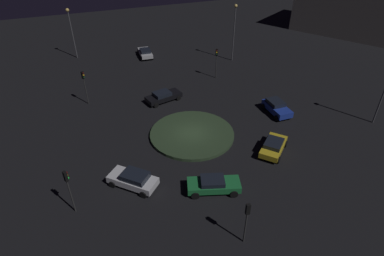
% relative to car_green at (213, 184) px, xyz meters
% --- Properties ---
extents(ground_plane, '(115.55, 115.55, 0.00)m').
position_rel_car_green_xyz_m(ground_plane, '(1.37, 8.45, -0.73)').
color(ground_plane, black).
extents(roundabout_island, '(9.11, 9.11, 0.33)m').
position_rel_car_green_xyz_m(roundabout_island, '(1.37, 8.45, -0.57)').
color(roundabout_island, '#2D4228').
rests_on(roundabout_island, ground_plane).
extents(car_green, '(4.85, 3.09, 1.36)m').
position_rel_car_green_xyz_m(car_green, '(0.00, 0.00, 0.00)').
color(car_green, '#1E7238').
rests_on(car_green, ground_plane).
extents(car_black, '(4.87, 2.89, 1.31)m').
position_rel_car_green_xyz_m(car_black, '(0.78, 16.88, -0.04)').
color(car_black, black).
rests_on(car_black, ground_plane).
extents(car_yellow, '(4.25, 4.04, 1.33)m').
position_rel_car_green_xyz_m(car_yellow, '(7.86, 2.71, -0.01)').
color(car_yellow, gold).
rests_on(car_yellow, ground_plane).
extents(car_white, '(4.34, 4.34, 1.48)m').
position_rel_car_green_xyz_m(car_white, '(-6.25, 3.13, 0.04)').
color(car_white, white).
rests_on(car_white, ground_plane).
extents(car_blue, '(2.14, 4.07, 1.54)m').
position_rel_car_green_xyz_m(car_blue, '(12.47, 9.00, 0.09)').
color(car_blue, '#1E38A5').
rests_on(car_blue, ground_plane).
extents(car_silver, '(2.34, 4.50, 1.34)m').
position_rel_car_green_xyz_m(car_silver, '(2.55, 32.58, 0.00)').
color(car_silver, silver).
rests_on(car_silver, ground_plane).
extents(traffic_light_south, '(0.32, 0.37, 3.90)m').
position_rel_car_green_xyz_m(traffic_light_south, '(-0.11, -5.50, 2.06)').
color(traffic_light_south, '#2D2D2D').
rests_on(traffic_light_south, ground_plane).
extents(traffic_light_northeast, '(0.37, 0.39, 4.37)m').
position_rel_car_green_xyz_m(traffic_light_northeast, '(9.96, 20.68, 2.37)').
color(traffic_light_northeast, '#2D2D2D').
rests_on(traffic_light_northeast, ground_plane).
extents(traffic_light_northwest, '(0.38, 0.39, 4.39)m').
position_rel_car_green_xyz_m(traffic_light_northwest, '(-8.25, 19.69, 2.38)').
color(traffic_light_northwest, '#2D2D2D').
rests_on(traffic_light_northwest, ground_plane).
extents(traffic_light_southwest, '(0.40, 0.37, 4.23)m').
position_rel_car_green_xyz_m(traffic_light_southwest, '(-11.30, 2.03, 2.28)').
color(traffic_light_southwest, '#2D2D2D').
rests_on(traffic_light_southwest, ground_plane).
extents(streetlamp_northeast, '(0.50, 0.50, 8.82)m').
position_rel_car_green_xyz_m(streetlamp_northeast, '(15.34, 25.83, 4.86)').
color(streetlamp_northeast, '#4C4C51').
rests_on(streetlamp_northeast, ground_plane).
extents(streetlamp_north, '(0.55, 0.55, 7.96)m').
position_rel_car_green_xyz_m(streetlamp_north, '(-8.17, 36.41, 4.61)').
color(streetlamp_north, '#4C4C51').
rests_on(streetlamp_north, ground_plane).
extents(store_building, '(27.31, 32.46, 9.21)m').
position_rel_car_green_xyz_m(store_building, '(47.81, 27.61, 3.87)').
color(store_building, '#B7B299').
rests_on(store_building, ground_plane).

